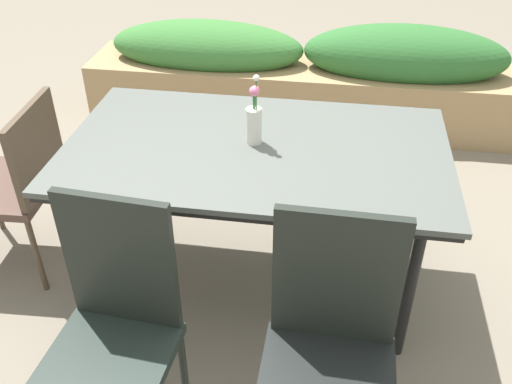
# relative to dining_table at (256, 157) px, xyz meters

# --- Properties ---
(ground_plane) EXTENTS (12.00, 12.00, 0.00)m
(ground_plane) POSITION_rel_dining_table_xyz_m (0.05, 0.04, -0.72)
(ground_plane) COLOR #756B5B
(dining_table) EXTENTS (1.60, 0.93, 0.77)m
(dining_table) POSITION_rel_dining_table_xyz_m (0.00, 0.00, 0.00)
(dining_table) COLOR #4C514C
(dining_table) RESTS_ON ground
(chair_end_left) EXTENTS (0.50, 0.50, 0.87)m
(chair_end_left) POSITION_rel_dining_table_xyz_m (-1.15, 0.00, -0.22)
(chair_end_left) COLOR #4E372F
(chair_end_left) RESTS_ON ground
(chair_near_right) EXTENTS (0.44, 0.44, 0.99)m
(chair_near_right) POSITION_rel_dining_table_xyz_m (0.36, -0.81, -0.17)
(chair_near_right) COLOR black
(chair_near_right) RESTS_ON ground
(chair_near_left) EXTENTS (0.44, 0.44, 0.97)m
(chair_near_left) POSITION_rel_dining_table_xyz_m (-0.35, -0.82, -0.19)
(chair_near_left) COLOR black
(chair_near_left) RESTS_ON ground
(flower_vase) EXTENTS (0.07, 0.07, 0.31)m
(flower_vase) POSITION_rel_dining_table_xyz_m (-0.01, 0.03, 0.16)
(flower_vase) COLOR silver
(flower_vase) RESTS_ON dining_table
(planter_box) EXTENTS (3.05, 0.56, 0.74)m
(planter_box) POSITION_rel_dining_table_xyz_m (0.08, 1.74, -0.37)
(planter_box) COLOR #9E7F56
(planter_box) RESTS_ON ground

